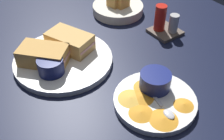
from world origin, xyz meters
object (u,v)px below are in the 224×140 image
(plate_sandwich_main, at_px, (64,61))
(sandwich_half_far, at_px, (44,55))
(ramekin_light_gravy, at_px, (155,80))
(condiment_caddy, at_px, (165,24))
(ramekin_dark_sauce, at_px, (51,66))
(bread_basket_rear, at_px, (118,6))
(spoon_by_gravy_ramekin, at_px, (166,110))
(spoon_by_dark_ramekin, at_px, (62,59))
(sandwich_half_near, at_px, (70,41))
(plate_chips_companion, at_px, (155,101))

(plate_sandwich_main, bearing_deg, sandwich_half_far, -110.21)
(ramekin_light_gravy, bearing_deg, condiment_caddy, 130.78)
(ramekin_dark_sauce, xyz_separation_m, bread_basket_rear, (-0.18, 0.36, -0.01))
(plate_sandwich_main, height_order, condiment_caddy, condiment_caddy)
(ramekin_dark_sauce, bearing_deg, spoon_by_gravy_ramekin, 28.03)
(bread_basket_rear, bearing_deg, ramekin_dark_sauce, -63.55)
(plate_sandwich_main, height_order, spoon_by_dark_ramekin, spoon_by_dark_ramekin)
(sandwich_half_near, bearing_deg, bread_basket_rear, 113.00)
(plate_sandwich_main, xyz_separation_m, bread_basket_rear, (-0.14, 0.30, 0.02))
(sandwich_half_near, height_order, plate_chips_companion, sandwich_half_near)
(sandwich_half_far, xyz_separation_m, plate_chips_companion, (0.29, 0.15, -0.03))
(sandwich_half_far, bearing_deg, spoon_by_dark_ramekin, 62.54)
(plate_chips_companion, relative_size, bread_basket_rear, 1.10)
(ramekin_light_gravy, bearing_deg, spoon_by_gravy_ramekin, -24.45)
(spoon_by_dark_ramekin, height_order, condiment_caddy, condiment_caddy)
(plate_sandwich_main, relative_size, condiment_caddy, 2.95)
(plate_sandwich_main, height_order, spoon_by_gravy_ramekin, spoon_by_gravy_ramekin)
(sandwich_half_near, bearing_deg, condiment_caddy, 73.86)
(ramekin_dark_sauce, distance_m, spoon_by_gravy_ramekin, 0.32)
(bread_basket_rear, bearing_deg, spoon_by_dark_ramekin, -64.23)
(ramekin_dark_sauce, height_order, plate_chips_companion, ramekin_dark_sauce)
(sandwich_half_far, bearing_deg, plate_sandwich_main, 69.79)
(ramekin_dark_sauce, distance_m, plate_chips_companion, 0.28)
(plate_chips_companion, bearing_deg, sandwich_half_near, -168.44)
(ramekin_dark_sauce, distance_m, ramekin_light_gravy, 0.27)
(spoon_by_gravy_ramekin, distance_m, bread_basket_rear, 0.50)
(sandwich_half_near, relative_size, spoon_by_dark_ramekin, 1.61)
(sandwich_half_near, xyz_separation_m, bread_basket_rear, (-0.11, 0.26, -0.02))
(plate_sandwich_main, height_order, ramekin_dark_sauce, ramekin_dark_sauce)
(sandwich_half_far, relative_size, condiment_caddy, 1.55)
(spoon_by_gravy_ramekin, bearing_deg, plate_chips_companion, 169.05)
(sandwich_half_far, distance_m, bread_basket_rear, 0.37)
(plate_sandwich_main, xyz_separation_m, ramekin_dark_sauce, (0.03, -0.05, 0.03))
(sandwich_half_near, xyz_separation_m, spoon_by_gravy_ramekin, (0.34, 0.05, -0.02))
(spoon_by_dark_ramekin, bearing_deg, bread_basket_rear, 115.77)
(ramekin_dark_sauce, height_order, ramekin_light_gravy, same)
(ramekin_dark_sauce, height_order, spoon_by_dark_ramekin, ramekin_dark_sauce)
(sandwich_half_near, bearing_deg, ramekin_light_gravy, 17.77)
(plate_chips_companion, bearing_deg, ramekin_light_gravy, 140.19)
(spoon_by_dark_ramekin, xyz_separation_m, bread_basket_rear, (-0.15, 0.31, 0.00))
(bread_basket_rear, bearing_deg, sandwich_half_far, -70.23)
(plate_sandwich_main, relative_size, spoon_by_dark_ramekin, 3.03)
(sandwich_half_near, bearing_deg, ramekin_dark_sauce, -55.09)
(plate_chips_companion, xyz_separation_m, ramekin_light_gravy, (-0.03, 0.03, 0.03))
(plate_chips_companion, bearing_deg, ramekin_dark_sauce, -146.26)
(ramekin_light_gravy, bearing_deg, plate_sandwich_main, -151.64)
(spoon_by_dark_ramekin, bearing_deg, condiment_caddy, 82.04)
(plate_sandwich_main, bearing_deg, condiment_caddy, 81.21)
(spoon_by_gravy_ramekin, relative_size, bread_basket_rear, 0.55)
(ramekin_light_gravy, xyz_separation_m, bread_basket_rear, (-0.38, 0.17, -0.02))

